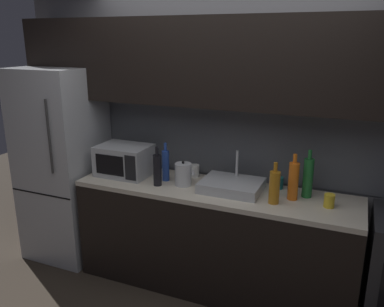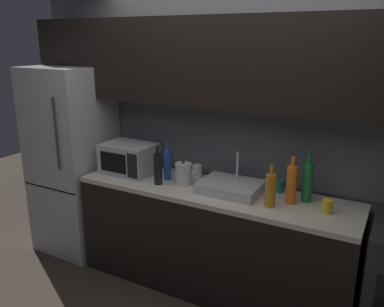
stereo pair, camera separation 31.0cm
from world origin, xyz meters
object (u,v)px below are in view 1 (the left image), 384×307
object	(u,v)px
refrigerator	(64,164)
wine_bottle_dark	(157,170)
mug_white	(194,171)
wine_bottle_amber	(274,187)
mug_teal	(278,183)
kettle	(183,174)
wine_bottle_orange	(293,181)
wine_bottle_blue	(166,165)
microwave	(124,160)
mug_yellow	(329,201)
wine_bottle_green	(308,177)

from	to	relation	value
refrigerator	wine_bottle_dark	distance (m)	1.09
wine_bottle_dark	mug_white	world-z (taller)	wine_bottle_dark
wine_bottle_amber	mug_teal	world-z (taller)	wine_bottle_amber
wine_bottle_dark	mug_white	distance (m)	0.39
kettle	wine_bottle_orange	xyz separation A→B (m)	(0.89, 0.05, 0.06)
kettle	wine_bottle_blue	bearing A→B (deg)	166.77
wine_bottle_orange	wine_bottle_blue	size ratio (longest dim) A/B	1.07
refrigerator	kettle	world-z (taller)	refrigerator
microwave	wine_bottle_amber	world-z (taller)	wine_bottle_amber
wine_bottle_dark	refrigerator	bearing A→B (deg)	174.44
mug_teal	mug_white	size ratio (longest dim) A/B	0.91
wine_bottle_blue	mug_yellow	bearing A→B (deg)	-1.59
wine_bottle_blue	microwave	bearing A→B (deg)	-178.68
wine_bottle_green	wine_bottle_dark	world-z (taller)	wine_bottle_green
wine_bottle_amber	mug_white	world-z (taller)	wine_bottle_amber
refrigerator	mug_teal	xyz separation A→B (m)	(2.02, 0.22, 0.03)
refrigerator	wine_bottle_amber	xyz separation A→B (m)	(2.05, -0.09, 0.11)
wine_bottle_dark	mug_yellow	size ratio (longest dim) A/B	3.35
refrigerator	kettle	distance (m)	1.28
wine_bottle_dark	microwave	bearing A→B (deg)	162.77
wine_bottle_dark	kettle	bearing A→B (deg)	24.54
mug_yellow	refrigerator	bearing A→B (deg)	179.77
wine_bottle_dark	mug_yellow	world-z (taller)	wine_bottle_dark
wine_bottle_blue	mug_teal	distance (m)	0.95
kettle	wine_bottle_green	xyz separation A→B (m)	(0.98, 0.14, 0.06)
wine_bottle_green	wine_bottle_amber	size ratio (longest dim) A/B	1.19
microwave	wine_bottle_amber	size ratio (longest dim) A/B	1.45
wine_bottle_orange	mug_white	size ratio (longest dim) A/B	3.39
wine_bottle_dark	wine_bottle_blue	size ratio (longest dim) A/B	0.99
mug_teal	microwave	bearing A→B (deg)	-171.46
mug_white	wine_bottle_amber	bearing A→B (deg)	-22.14
microwave	wine_bottle_orange	xyz separation A→B (m)	(1.48, 0.02, 0.02)
microwave	wine_bottle_orange	world-z (taller)	wine_bottle_orange
wine_bottle_amber	mug_yellow	bearing A→B (deg)	12.45
wine_bottle_orange	refrigerator	bearing A→B (deg)	-179.07
mug_teal	mug_white	xyz separation A→B (m)	(-0.74, -0.00, 0.00)
microwave	wine_bottle_green	world-z (taller)	wine_bottle_green
wine_bottle_green	mug_teal	distance (m)	0.28
wine_bottle_green	mug_yellow	distance (m)	0.25
microwave	mug_yellow	distance (m)	1.76
mug_yellow	mug_white	xyz separation A→B (m)	(-1.16, 0.23, 0.00)
refrigerator	wine_bottle_dark	size ratio (longest dim) A/B	5.51
mug_teal	mug_yellow	size ratio (longest dim) A/B	0.97
mug_yellow	kettle	bearing A→B (deg)	-179.69
refrigerator	mug_white	world-z (taller)	refrigerator
refrigerator	wine_bottle_amber	distance (m)	2.05
wine_bottle_green	kettle	bearing A→B (deg)	-171.71
refrigerator	mug_yellow	distance (m)	2.43
wine_bottle_amber	microwave	bearing A→B (deg)	175.26
microwave	mug_white	bearing A→B (deg)	18.60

